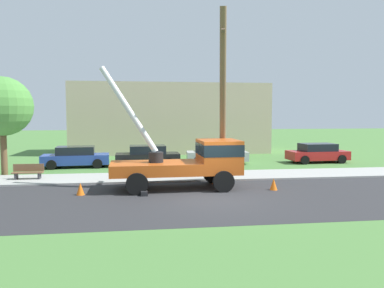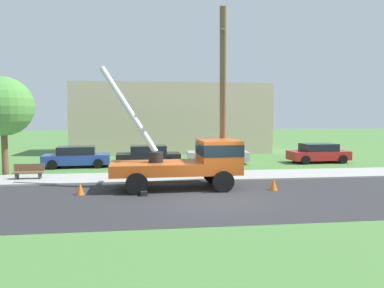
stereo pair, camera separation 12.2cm
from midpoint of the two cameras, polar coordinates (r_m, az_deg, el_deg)
ground_plane at (r=28.17m, az=-1.52°, el=-2.85°), size 120.00×120.00×0.00m
road_asphalt at (r=16.47m, az=3.19°, el=-8.16°), size 80.00×8.08×0.01m
sidewalk_strip at (r=21.93m, az=0.34°, el=-4.84°), size 80.00×3.22×0.10m
utility_truck at (r=18.54m, az=-0.10°, el=-2.32°), size 6.81×3.21×5.98m
leaning_utility_pole at (r=19.45m, az=4.46°, el=7.07°), size 0.95×3.17×8.75m
traffic_cone_ahead at (r=18.59m, az=11.96°, el=-5.92°), size 0.36×0.36×0.56m
traffic_cone_behind at (r=17.82m, az=-16.59°, el=-6.47°), size 0.36×0.36×0.56m
traffic_cone_curbside at (r=19.82m, az=3.31°, el=-5.18°), size 0.36×0.36×0.56m
parked_sedan_blue at (r=27.01m, az=-17.15°, el=-1.85°), size 4.52×2.22×1.42m
parked_sedan_black at (r=26.79m, az=-6.80°, el=-1.73°), size 4.44×2.08×1.42m
parked_sedan_silver at (r=27.86m, az=3.65°, el=-1.47°), size 4.53×2.24×1.42m
parked_sedan_red at (r=29.84m, az=18.18°, el=-1.29°), size 4.47×2.14×1.42m
park_bench at (r=22.54m, az=-23.51°, el=-3.90°), size 1.60×0.45×0.90m
roadside_tree_far at (r=24.86m, az=-26.72°, el=5.02°), size 3.47×3.47×5.80m
lowrise_building_backdrop at (r=36.30m, az=-3.39°, el=3.86°), size 18.00×6.00×6.40m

